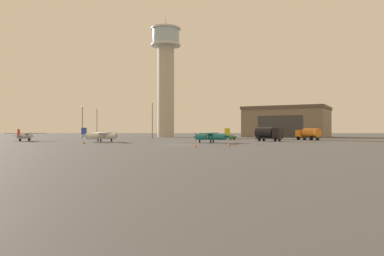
# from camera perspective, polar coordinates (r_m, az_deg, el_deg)

# --- Properties ---
(ground_plane) EXTENTS (400.00, 400.00, 0.00)m
(ground_plane) POSITION_cam_1_polar(r_m,az_deg,el_deg) (57.04, -1.89, -2.79)
(ground_plane) COLOR #545456
(control_tower) EXTENTS (10.05, 10.05, 41.05)m
(control_tower) POSITION_cam_1_polar(r_m,az_deg,el_deg) (119.94, -4.32, 9.07)
(control_tower) COLOR #B2AD9E
(control_tower) RESTS_ON ground_plane
(hangar) EXTENTS (34.55, 32.53, 10.47)m
(hangar) POSITION_cam_1_polar(r_m,az_deg,el_deg) (127.17, 15.36, 0.97)
(hangar) COLOR #7A6B56
(hangar) RESTS_ON ground_plane
(airplane_white) EXTENTS (7.40, 9.22, 2.90)m
(airplane_white) POSITION_cam_1_polar(r_m,az_deg,el_deg) (73.66, -14.86, -1.16)
(airplane_white) COLOR white
(airplane_white) RESTS_ON ground_plane
(airplane_silver) EXTENTS (8.79, 6.91, 2.60)m
(airplane_silver) POSITION_cam_1_polar(r_m,az_deg,el_deg) (84.81, -25.72, -1.12)
(airplane_silver) COLOR #B7BABF
(airplane_silver) RESTS_ON ground_plane
(airplane_teal) EXTENTS (7.32, 9.32, 2.77)m
(airplane_teal) POSITION_cam_1_polar(r_m,az_deg,el_deg) (66.16, 3.21, -1.33)
(airplane_teal) COLOR teal
(airplane_teal) RESTS_ON ground_plane
(truck_fuel_tanker_black) EXTENTS (5.96, 5.38, 3.04)m
(truck_fuel_tanker_black) POSITION_cam_1_polar(r_m,az_deg,el_deg) (77.49, 12.44, -0.86)
(truck_fuel_tanker_black) COLOR #38383D
(truck_fuel_tanker_black) RESTS_ON ground_plane
(truck_fuel_tanker_orange) EXTENTS (4.71, 6.74, 2.86)m
(truck_fuel_tanker_orange) POSITION_cam_1_polar(r_m,az_deg,el_deg) (87.90, 18.57, -0.85)
(truck_fuel_tanker_orange) COLOR #38383D
(truck_fuel_tanker_orange) RESTS_ON ground_plane
(car_green) EXTENTS (4.77, 3.39, 1.37)m
(car_green) POSITION_cam_1_polar(r_m,az_deg,el_deg) (87.14, 5.82, -1.44)
(car_green) COLOR #287A42
(car_green) RESTS_ON ground_plane
(light_post_west) EXTENTS (0.44, 0.44, 10.27)m
(light_post_west) POSITION_cam_1_polar(r_m,az_deg,el_deg) (100.41, -6.52, 1.72)
(light_post_west) COLOR #38383D
(light_post_west) RESTS_ON ground_plane
(light_post_east) EXTENTS (0.44, 0.44, 9.31)m
(light_post_east) POSITION_cam_1_polar(r_m,az_deg,el_deg) (114.73, -15.30, 1.22)
(light_post_east) COLOR #38383D
(light_post_east) RESTS_ON ground_plane
(light_post_north) EXTENTS (0.44, 0.44, 9.38)m
(light_post_north) POSITION_cam_1_polar(r_m,az_deg,el_deg) (105.78, -17.51, 1.37)
(light_post_north) COLOR #38383D
(light_post_north) RESTS_ON ground_plane
(traffic_cone_near_left) EXTENTS (0.36, 0.36, 0.56)m
(traffic_cone_near_left) POSITION_cam_1_polar(r_m,az_deg,el_deg) (52.92, 6.03, -2.69)
(traffic_cone_near_left) COLOR black
(traffic_cone_near_left) RESTS_ON ground_plane
(traffic_cone_near_right) EXTENTS (0.36, 0.36, 0.72)m
(traffic_cone_near_right) POSITION_cam_1_polar(r_m,az_deg,el_deg) (49.96, 0.59, -2.74)
(traffic_cone_near_right) COLOR black
(traffic_cone_near_right) RESTS_ON ground_plane
(traffic_cone_mid_apron) EXTENTS (0.36, 0.36, 0.69)m
(traffic_cone_mid_apron) POSITION_cam_1_polar(r_m,az_deg,el_deg) (65.08, -17.29, -2.17)
(traffic_cone_mid_apron) COLOR black
(traffic_cone_mid_apron) RESTS_ON ground_plane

